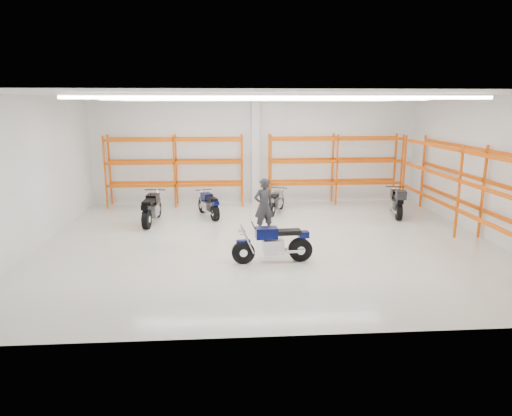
{
  "coord_description": "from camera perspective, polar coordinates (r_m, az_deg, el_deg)",
  "views": [
    {
      "loc": [
        -1.35,
        -13.74,
        4.26
      ],
      "look_at": [
        -0.35,
        0.5,
        0.98
      ],
      "focal_mm": 32.0,
      "sensor_mm": 36.0,
      "label": 1
    }
  ],
  "objects": [
    {
      "name": "motorcycle_back_b",
      "position": [
        17.48,
        -5.91,
        0.33
      ],
      "size": [
        0.95,
        1.92,
        0.99
      ],
      "color": "black",
      "rests_on": "ground"
    },
    {
      "name": "pallet_racking_side",
      "position": [
        16.0,
        25.37,
        2.9
      ],
      "size": [
        0.87,
        9.07,
        3.0
      ],
      "color": "#E25712",
      "rests_on": "ground"
    },
    {
      "name": "pallet_racking_back_left",
      "position": [
        19.48,
        -10.08,
        5.45
      ],
      "size": [
        5.67,
        0.87,
        3.0
      ],
      "color": "#E25712",
      "rests_on": "ground"
    },
    {
      "name": "ground",
      "position": [
        14.45,
        1.52,
        -4.21
      ],
      "size": [
        14.0,
        14.0,
        0.0
      ],
      "primitive_type": "plane",
      "color": "beige",
      "rests_on": "ground"
    },
    {
      "name": "motorcycle_main",
      "position": [
        12.48,
        2.51,
        -4.54
      ],
      "size": [
        2.23,
        0.74,
        1.1
      ],
      "color": "black",
      "rests_on": "ground"
    },
    {
      "name": "motorcycle_back_c",
      "position": [
        18.06,
        2.47,
        0.73
      ],
      "size": [
        0.94,
        1.83,
        0.95
      ],
      "color": "black",
      "rests_on": "ground"
    },
    {
      "name": "room_shell",
      "position": [
        13.86,
        1.59,
        8.9
      ],
      "size": [
        14.02,
        12.02,
        4.51
      ],
      "color": "silver",
      "rests_on": "ground"
    },
    {
      "name": "motorcycle_back_d",
      "position": [
        18.29,
        17.2,
        0.66
      ],
      "size": [
        0.87,
        2.23,
        1.15
      ],
      "color": "black",
      "rests_on": "ground"
    },
    {
      "name": "standing_man",
      "position": [
        15.11,
        0.97,
        0.25
      ],
      "size": [
        0.79,
        0.63,
        1.88
      ],
      "primitive_type": "imported",
      "rotation": [
        0.0,
        0.0,
        3.44
      ],
      "color": "black",
      "rests_on": "ground"
    },
    {
      "name": "pallet_racking_back_right",
      "position": [
        19.95,
        9.83,
        5.63
      ],
      "size": [
        5.67,
        0.87,
        3.0
      ],
      "color": "#E25712",
      "rests_on": "ground"
    },
    {
      "name": "motorcycle_back_a",
      "position": [
        16.87,
        -12.95,
        -0.15
      ],
      "size": [
        0.77,
        2.33,
        1.14
      ],
      "color": "black",
      "rests_on": "ground"
    },
    {
      "name": "structural_column",
      "position": [
        19.71,
        -0.08,
        7.09
      ],
      "size": [
        0.32,
        0.32,
        4.5
      ],
      "primitive_type": "cube",
      "color": "white",
      "rests_on": "ground"
    }
  ]
}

